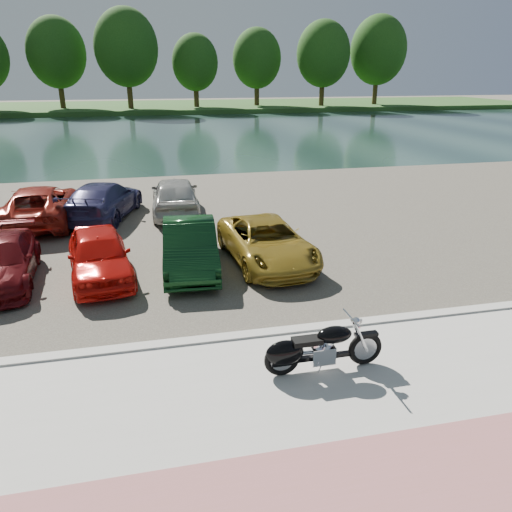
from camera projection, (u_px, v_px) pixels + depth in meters
The scene contains 16 objects.
ground at pixel (276, 394), 8.92m from camera, with size 200.00×200.00×0.00m, color #595447.
promenade at pixel (292, 428), 7.99m from camera, with size 60.00×6.00×0.10m, color #B3B0A8.
pink_path at pixel (324, 499), 6.60m from camera, with size 60.00×2.00×0.01m, color #A2605B.
kerb at pixel (252, 336), 10.72m from camera, with size 60.00×0.30×0.14m, color #B3B0A8.
parking_lot at pixel (202, 222), 18.96m from camera, with size 60.00×18.00×0.04m, color #3F3A33.
river at pixel (163, 134), 45.47m from camera, with size 120.00×40.00×0.00m, color #1B312D.
far_bank at pixel (152, 107), 74.61m from camera, with size 120.00×24.00×0.60m, color #2A4D1B.
far_trees at pixel (183, 54), 67.32m from camera, with size 70.25×10.68×12.52m.
motorcycle at pixel (313, 349), 9.27m from camera, with size 2.33×0.75×1.05m.
car_3 at pixel (1, 261), 13.28m from camera, with size 1.71×4.20×1.22m, color #4E0B0E.
car_4 at pixel (99, 255), 13.57m from camera, with size 1.59×3.95×1.35m, color red.
car_5 at pixel (190, 246), 14.18m from camera, with size 1.46×4.20×1.38m, color black.
car_6 at pixel (267, 242), 14.71m from camera, with size 2.12×4.59×1.28m, color olive.
car_10 at pixel (40, 205), 18.45m from camera, with size 2.37×5.14×1.43m, color maroon.
car_11 at pixel (103, 200), 19.14m from camera, with size 1.97×4.86×1.41m, color navy.
car_12 at pixel (175, 196), 19.61m from camera, with size 1.79×4.46×1.52m, color #A2A19D.
Camera 1 is at (-2.00, -7.23, 5.43)m, focal length 35.00 mm.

